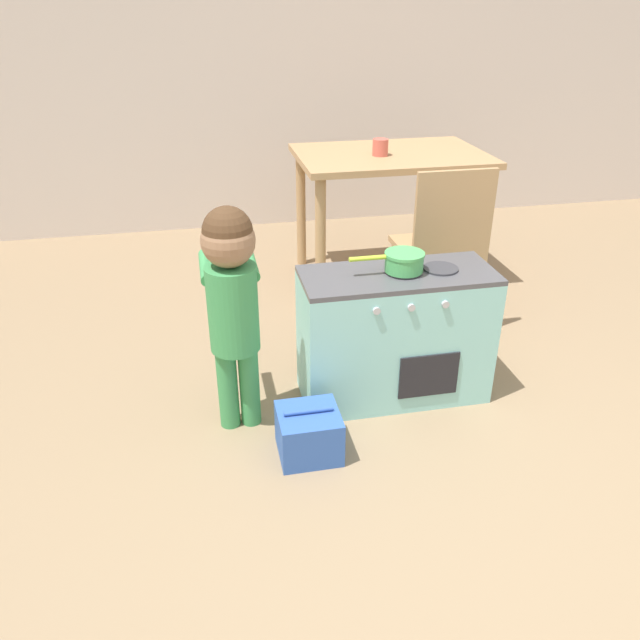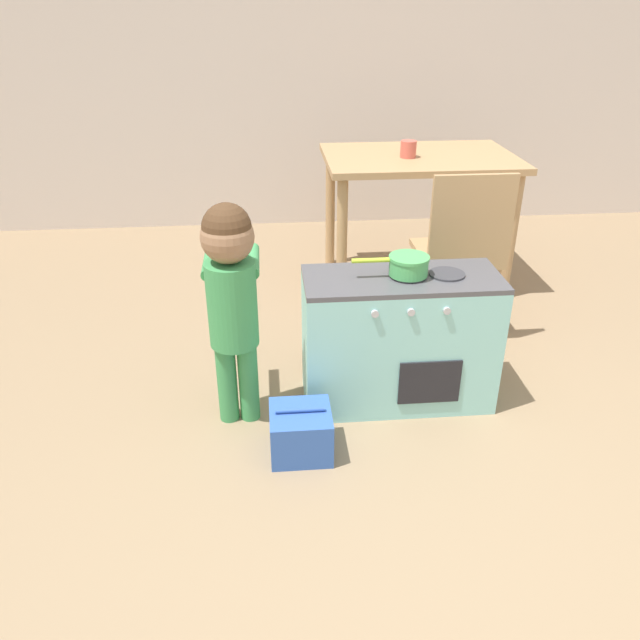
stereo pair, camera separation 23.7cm
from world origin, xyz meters
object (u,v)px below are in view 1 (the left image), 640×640
Objects in this scene: play_kitchen at (395,336)px; toy_basket at (309,433)px; dining_chair_near at (441,245)px; cup_on_table at (380,147)px; toy_pot at (403,260)px; child_figure at (232,290)px; dining_table at (390,173)px.

toy_basket is (-0.42, -0.32, -0.19)m from play_kitchen.
dining_chair_near is (0.81, 0.84, 0.36)m from toy_basket.
toy_basket is 1.77m from cup_on_table.
play_kitchen is at bearing -178.22° from toy_pot.
toy_basket is at bearing -142.99° from play_kitchen.
toy_pot is at bearing -125.82° from dining_chair_near.
dining_table is (0.99, 1.29, 0.04)m from child_figure.
child_figure is at bearing 134.00° from toy_basket.
dining_table is at bearing 63.57° from toy_basket.
toy_pot is (0.02, 0.00, 0.33)m from play_kitchen.
toy_pot is 0.66m from dining_chair_near.
cup_on_table reaches higher than play_kitchen.
dining_table reaches higher than play_kitchen.
dining_table is (0.34, 1.21, 0.35)m from play_kitchen.
toy_basket is 1.79m from dining_table.
dining_table is at bearing 74.42° from play_kitchen.
toy_pot is 3.37× the size of cup_on_table.
dining_chair_near reaches higher than dining_table.
child_figure is at bearing -126.42° from cup_on_table.
play_kitchen is 0.33m from toy_pot.
cup_on_table is at bearing 101.71° from dining_chair_near.
cup_on_table is (0.24, 1.16, 0.17)m from toy_pot.
toy_basket is 0.27× the size of dining_chair_near.
toy_pot is 1.32× the size of toy_basket.
dining_chair_near is 0.73m from cup_on_table.
toy_pot is 1.19m from cup_on_table.
toy_pot is at bearing -101.84° from cup_on_table.
child_figure is 1.06× the size of dining_chair_near.
cup_on_table is (0.68, 1.47, 0.69)m from toy_basket.
play_kitchen is at bearing -105.58° from dining_table.
dining_table is (0.76, 1.53, 0.54)m from toy_basket.
cup_on_table is at bearing 78.16° from toy_pot.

